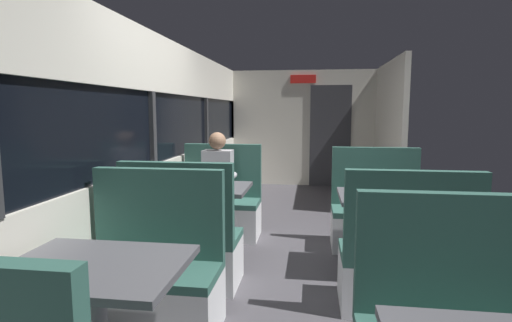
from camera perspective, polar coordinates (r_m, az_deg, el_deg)
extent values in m
cube|color=#423F44|center=(4.19, 5.04, -14.07)|extent=(3.30, 9.20, 0.02)
cube|color=beige|center=(4.35, -14.47, -6.75)|extent=(0.08, 8.40, 0.95)
cube|color=beige|center=(4.25, -15.14, 13.62)|extent=(0.08, 8.40, 0.60)
cube|color=black|center=(4.23, -14.96, 4.50)|extent=(0.03, 8.40, 0.75)
cube|color=#2D2D30|center=(4.22, -14.58, 4.51)|extent=(0.06, 0.08, 0.75)
cube|color=#2D2D30|center=(6.21, -7.16, 5.48)|extent=(0.06, 0.08, 0.75)
cube|color=#2D2D30|center=(8.26, -3.36, 5.95)|extent=(0.06, 0.08, 0.75)
cube|color=beige|center=(8.11, 6.65, 4.65)|extent=(2.90, 0.08, 2.30)
cube|color=#333338|center=(8.07, 10.54, 3.50)|extent=(0.80, 0.04, 2.00)
cube|color=red|center=(8.06, 6.74, 11.54)|extent=(0.50, 0.03, 0.16)
cube|color=beige|center=(7.02, 18.36, 3.94)|extent=(0.08, 2.40, 2.30)
cube|color=#4C4C51|center=(2.25, -22.01, -13.88)|extent=(0.90, 0.70, 0.04)
cube|color=silver|center=(2.99, -14.87, -19.04)|extent=(0.95, 0.50, 0.39)
cube|color=#2D564C|center=(2.90, -15.02, -15.05)|extent=(0.95, 0.50, 0.06)
cube|color=#2D564C|center=(2.98, -13.66, -7.25)|extent=(0.95, 0.08, 0.65)
cylinder|color=#9E9EA3|center=(4.21, -7.30, -8.80)|extent=(0.10, 0.10, 0.70)
cube|color=#4C4C51|center=(4.12, -7.39, -3.86)|extent=(0.90, 0.70, 0.04)
cube|color=silver|center=(3.66, -10.05, -13.92)|extent=(0.95, 0.50, 0.39)
cube|color=#2D564C|center=(3.58, -10.13, -10.57)|extent=(0.95, 0.50, 0.06)
cube|color=#2D564C|center=(3.30, -11.40, -5.76)|extent=(0.95, 0.08, 0.65)
cube|color=silver|center=(4.87, -5.22, -8.46)|extent=(0.95, 0.50, 0.39)
cube|color=#2D564C|center=(4.81, -5.25, -5.88)|extent=(0.95, 0.50, 0.06)
cube|color=#2D564C|center=(4.95, -4.75, -1.32)|extent=(0.95, 0.08, 0.65)
cube|color=#2D564C|center=(2.32, 26.01, -12.01)|extent=(0.95, 0.08, 0.65)
cylinder|color=#9E9EA3|center=(3.94, 18.27, -10.23)|extent=(0.10, 0.10, 0.70)
cube|color=#4C4C51|center=(3.85, 18.49, -4.97)|extent=(0.90, 0.70, 0.04)
cube|color=silver|center=(3.39, 20.22, -16.04)|extent=(0.95, 0.50, 0.39)
cube|color=#2D564C|center=(3.31, 20.39, -12.45)|extent=(0.95, 0.50, 0.06)
cube|color=#2D564C|center=(3.01, 21.55, -7.39)|extent=(0.95, 0.08, 0.65)
cube|color=silver|center=(4.61, 16.72, -9.64)|extent=(0.95, 0.50, 0.39)
cube|color=#2D564C|center=(4.55, 16.82, -6.92)|extent=(0.95, 0.50, 0.06)
cube|color=#2D564C|center=(4.68, 16.59, -2.08)|extent=(0.95, 0.08, 0.65)
cube|color=#26262D|center=(4.86, -5.22, -8.12)|extent=(0.30, 0.36, 0.45)
cube|color=#99999E|center=(4.70, -5.44, -2.09)|extent=(0.34, 0.22, 0.60)
sphere|color=#8C664C|center=(4.63, -5.55, 2.88)|extent=(0.20, 0.20, 0.20)
cylinder|color=#99999E|center=(4.58, -8.40, -2.14)|extent=(0.07, 0.28, 0.07)
cylinder|color=#99999E|center=(4.48, -3.48, -2.27)|extent=(0.07, 0.28, 0.07)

